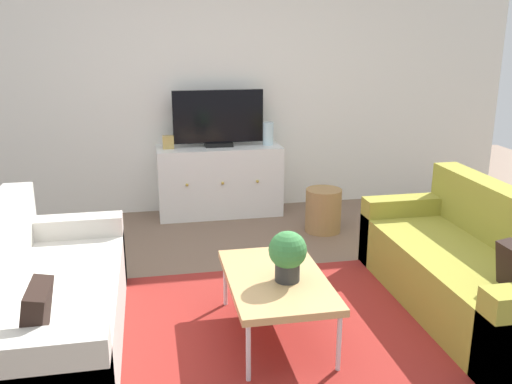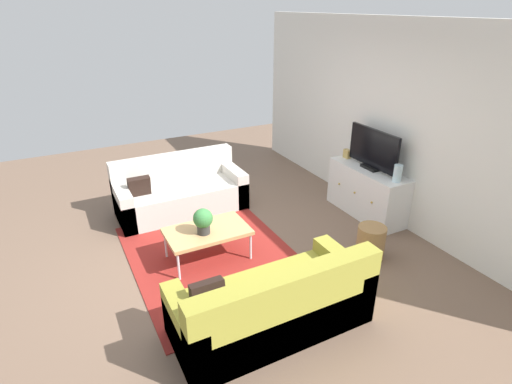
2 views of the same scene
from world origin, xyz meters
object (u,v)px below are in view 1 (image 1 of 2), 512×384
potted_plant (288,254)px  tv_console (220,181)px  couch_right_side (477,270)px  coffee_table (276,281)px  wicker_basket (323,210)px  mantel_clock (168,142)px  flat_screen_tv (218,119)px  couch_left_side (35,309)px  glass_vase (268,134)px

potted_plant → tv_console: bearing=91.8°
couch_right_side → coffee_table: size_ratio=1.90×
couch_right_side → wicker_basket: size_ratio=4.48×
couch_right_side → mantel_clock: 3.13m
flat_screen_tv → mantel_clock: size_ratio=7.00×
coffee_table → tv_console: bearing=90.6°
couch_left_side → flat_screen_tv: bearing=59.6°
couch_left_side → wicker_basket: bearing=36.0°
couch_right_side → flat_screen_tv: 2.90m
flat_screen_tv → potted_plant: bearing=-88.2°
tv_console → flat_screen_tv: size_ratio=1.38×
wicker_basket → flat_screen_tv: bearing=141.1°
couch_left_side → wicker_basket: couch_left_side is taller
coffee_table → potted_plant: size_ratio=3.13×
couch_right_side → flat_screen_tv: (-1.46, 2.39, 0.72)m
tv_console → wicker_basket: (0.90, -0.70, -0.15)m
glass_vase → wicker_basket: 1.02m
coffee_table → glass_vase: (0.48, 2.48, 0.46)m
couch_right_side → mantel_clock: bearing=129.7°
potted_plant → mantel_clock: bearing=103.0°
tv_console → glass_vase: bearing=0.0°
couch_left_side → couch_right_side: same height
couch_left_side → tv_console: bearing=59.4°
couch_right_side → potted_plant: 1.42m
couch_right_side → glass_vase: glass_vase is taller
couch_right_side → tv_console: 2.79m
couch_right_side → coffee_table: couch_right_side is taller
flat_screen_tv → glass_vase: 0.53m
couch_left_side → coffee_table: couch_left_side is taller
glass_vase → mantel_clock: bearing=180.0°
potted_plant → wicker_basket: 2.04m
couch_right_side → flat_screen_tv: size_ratio=2.03×
potted_plant → flat_screen_tv: flat_screen_tv is taller
couch_right_side → glass_vase: bearing=111.8°
couch_left_side → tv_console: 2.76m
tv_console → flat_screen_tv: 0.64m
coffee_table → wicker_basket: bearing=63.9°
mantel_clock → coffee_table: bearing=-77.8°
couch_right_side → wicker_basket: 1.76m
potted_plant → flat_screen_tv: size_ratio=0.34×
couch_left_side → wicker_basket: (2.30, 1.67, -0.07)m
tv_console → mantel_clock: bearing=180.0°
potted_plant → coffee_table: bearing=131.7°
couch_left_side → glass_vase: (1.91, 2.37, 0.56)m
potted_plant → wicker_basket: bearing=66.0°
couch_left_side → couch_right_side: bearing=0.0°
coffee_table → glass_vase: size_ratio=4.20×
potted_plant → tv_console: tv_console is taller
tv_console → wicker_basket: tv_console is taller
mantel_clock → potted_plant: bearing=-77.0°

